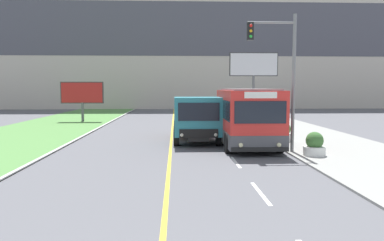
{
  "coord_description": "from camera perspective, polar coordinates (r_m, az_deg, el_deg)",
  "views": [
    {
      "loc": [
        0.28,
        -2.85,
        3.09
      ],
      "look_at": [
        1.1,
        16.29,
        1.4
      ],
      "focal_mm": 35.0,
      "sensor_mm": 36.0,
      "label": 1
    }
  ],
  "objects": [
    {
      "name": "planter_round_near",
      "position": [
        17.47,
        18.16,
        -3.6
      ],
      "size": [
        0.97,
        0.97,
        1.06
      ],
      "color": "silver",
      "rests_on": "sidewalk_right"
    },
    {
      "name": "planter_round_third",
      "position": [
        26.04,
        11.45,
        -0.62
      ],
      "size": [
        0.98,
        0.98,
        1.11
      ],
      "color": "silver",
      "rests_on": "sidewalk_right"
    },
    {
      "name": "billboard_large",
      "position": [
        36.91,
        9.37,
        7.97
      ],
      "size": [
        4.7,
        0.24,
        6.46
      ],
      "color": "#59595B",
      "rests_on": "ground_plane"
    },
    {
      "name": "planter_round_second",
      "position": [
        21.66,
        13.72,
        -1.82
      ],
      "size": [
        1.03,
        1.03,
        1.1
      ],
      "color": "silver",
      "rests_on": "sidewalk_right"
    },
    {
      "name": "apartment_block_background",
      "position": [
        58.45,
        -2.77,
        12.68
      ],
      "size": [
        80.0,
        8.04,
        21.75
      ],
      "color": "beige",
      "rests_on": "ground_plane"
    },
    {
      "name": "billboard_small",
      "position": [
        35.22,
        -16.4,
        3.93
      ],
      "size": [
        3.81,
        0.24,
        3.61
      ],
      "color": "#59595B",
      "rests_on": "ground_plane"
    },
    {
      "name": "dump_truck",
      "position": [
        20.91,
        0.71,
        0.15
      ],
      "size": [
        2.57,
        6.32,
        2.58
      ],
      "color": "black",
      "rests_on": "ground_plane"
    },
    {
      "name": "traffic_light_mast",
      "position": [
        17.95,
        13.4,
        8.07
      ],
      "size": [
        2.28,
        0.32,
        6.45
      ],
      "color": "slate",
      "rests_on": "ground_plane"
    },
    {
      "name": "city_bus",
      "position": [
        19.33,
        8.53,
        0.36
      ],
      "size": [
        2.75,
        5.7,
        3.03
      ],
      "color": "red",
      "rests_on": "ground_plane"
    }
  ]
}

